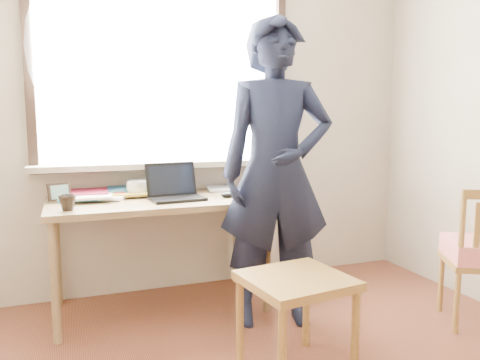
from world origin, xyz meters
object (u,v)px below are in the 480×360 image
object	(u,v)px
desk	(159,210)
person	(276,173)
mug_dark	(67,203)
work_chair	(296,291)
laptop	(174,190)
mug_white	(137,189)

from	to	relation	value
desk	person	distance (m)	0.81
mug_dark	work_chair	xyz separation A→B (m)	(1.03, -0.82, -0.37)
mug_dark	person	xyz separation A→B (m)	(1.19, -0.23, 0.14)
mug_dark	work_chair	bearing A→B (deg)	-38.35
laptop	mug_dark	size ratio (longest dim) A/B	3.76
desk	work_chair	size ratio (longest dim) A/B	2.56
mug_white	person	world-z (taller)	person
laptop	person	bearing A→B (deg)	-36.81
work_chair	person	bearing A→B (deg)	75.09
mug_white	mug_dark	size ratio (longest dim) A/B	1.42
desk	person	world-z (taller)	person
mug_dark	person	distance (m)	1.22
mug_white	person	distance (m)	0.95
laptop	mug_white	size ratio (longest dim) A/B	2.65
mug_white	desk	bearing A→B (deg)	-48.50
laptop	work_chair	distance (m)	1.12
laptop	mug_white	xyz separation A→B (m)	(-0.22, 0.17, -0.00)
laptop	desk	bearing A→B (deg)	162.04
mug_dark	laptop	bearing A→B (deg)	14.77
laptop	work_chair	bearing A→B (deg)	-68.93
laptop	person	xyz separation A→B (m)	(0.54, -0.40, 0.13)
work_chair	desk	bearing A→B (deg)	115.14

